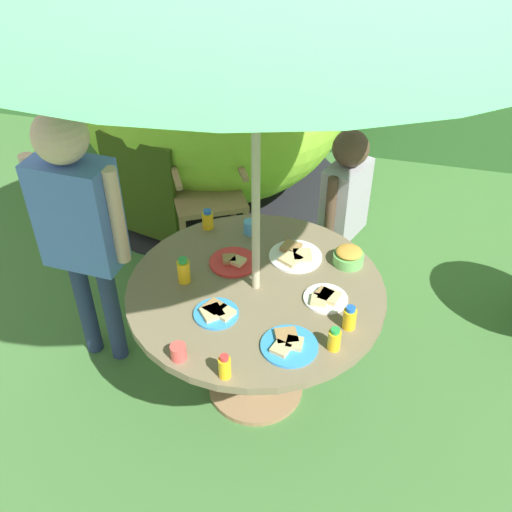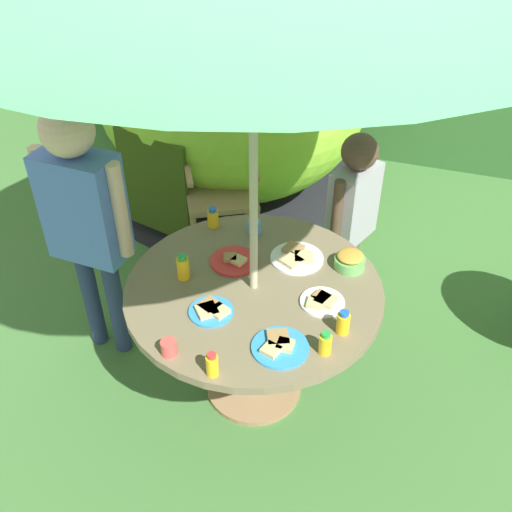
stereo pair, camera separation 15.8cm
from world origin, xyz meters
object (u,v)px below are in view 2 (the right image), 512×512
child_in_grey_shirt (353,204)px  juice_bottle_far_right (343,323)px  plate_near_right (279,346)px  cup_near (169,347)px  plate_mid_left (322,301)px  juice_bottle_front_edge (325,343)px  juice_bottle_mid_right (212,365)px  cup_far (254,227)px  dome_tent (230,90)px  snack_bowl (350,260)px  juice_bottle_center_front (213,218)px  plate_far_left (211,310)px  plate_center_back (297,257)px  juice_bottle_near_left (183,267)px  plate_back_edge (234,261)px  garden_table (254,308)px  wooden_chair (218,173)px

child_in_grey_shirt → juice_bottle_far_right: 0.97m
juice_bottle_far_right → plate_near_right: bearing=-142.1°
plate_near_right → cup_near: cup_near is taller
plate_mid_left → juice_bottle_front_edge: size_ratio=1.86×
juice_bottle_mid_right → cup_far: bearing=99.1°
cup_near → juice_bottle_front_edge: bearing=19.2°
juice_bottle_mid_right → dome_tent: bearing=109.2°
snack_bowl → juice_bottle_front_edge: 0.57m
cup_far → juice_bottle_front_edge: bearing=-52.5°
child_in_grey_shirt → plate_mid_left: size_ratio=5.77×
juice_bottle_far_right → juice_bottle_mid_right: 0.57m
juice_bottle_center_front → cup_near: juice_bottle_center_front is taller
child_in_grey_shirt → cup_far: 0.59m
plate_far_left → juice_bottle_center_front: bearing=111.2°
snack_bowl → plate_center_back: 0.26m
juice_bottle_front_edge → juice_bottle_far_right: bearing=72.2°
snack_bowl → plate_center_back: size_ratio=0.57×
child_in_grey_shirt → juice_bottle_center_front: child_in_grey_shirt is taller
juice_bottle_near_left → juice_bottle_far_right: (0.77, -0.11, -0.01)m
plate_back_edge → juice_bottle_center_front: 0.33m
dome_tent → cup_near: 2.53m
juice_bottle_far_right → cup_far: size_ratio=1.59×
juice_bottle_far_right → juice_bottle_center_front: 0.97m
garden_table → wooden_chair: 1.32m
garden_table → plate_mid_left: size_ratio=5.98×
plate_back_edge → cup_near: cup_near is taller
plate_back_edge → juice_bottle_far_right: (0.59, -0.29, 0.04)m
wooden_chair → cup_near: bearing=-103.6°
juice_bottle_mid_right → garden_table: bearing=91.8°
plate_far_left → juice_bottle_far_right: 0.57m
snack_bowl → juice_bottle_near_left: bearing=-155.7°
garden_table → plate_far_left: (-0.12, -0.22, 0.15)m
wooden_chair → dome_tent: bearing=76.1°
dome_tent → wooden_chair: bearing=-61.1°
plate_mid_left → juice_bottle_near_left: size_ratio=1.53×
child_in_grey_shirt → juice_bottle_center_front: (-0.66, -0.41, 0.03)m
juice_bottle_mid_right → cup_near: (-0.20, 0.04, -0.02)m
juice_bottle_center_front → cup_far: 0.22m
juice_bottle_center_front → garden_table: bearing=-47.7°
wooden_chair → juice_bottle_front_edge: wooden_chair is taller
plate_far_left → juice_bottle_near_left: (-0.21, 0.18, 0.05)m
plate_back_edge → cup_near: size_ratio=3.52×
wooden_chair → plate_center_back: (0.77, -0.90, 0.16)m
plate_mid_left → plate_center_back: same height
juice_bottle_center_front → juice_bottle_mid_right: juice_bottle_mid_right is taller
garden_table → child_in_grey_shirt: 0.87m
snack_bowl → plate_back_edge: 0.55m
plate_center_back → snack_bowl: bearing=4.9°
garden_table → child_in_grey_shirt: size_ratio=1.04×
dome_tent → cup_far: 1.70m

